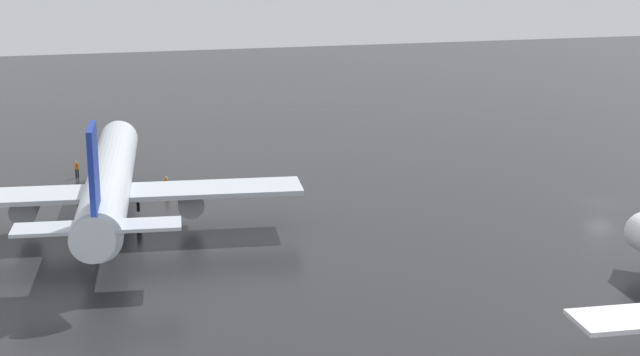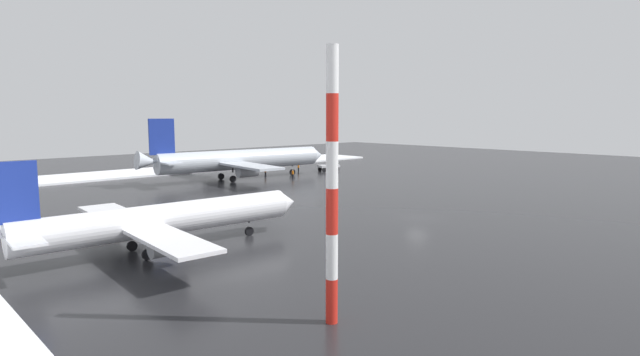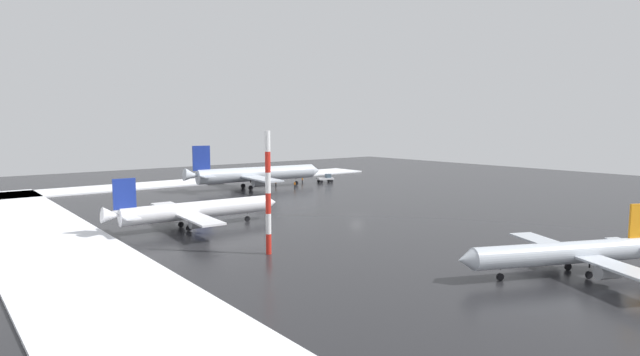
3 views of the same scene
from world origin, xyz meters
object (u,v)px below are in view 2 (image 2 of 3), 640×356
object	(u,v)px
ground_crew_mid_apron	(293,174)
antenna_mast	(332,188)
airplane_foreground_jet	(158,220)
pushback_tug	(330,165)
airplane_distant_tail	(238,160)
ground_crew_near_tug	(265,172)
ground_crew_by_nose_gear	(298,167)

from	to	relation	value
ground_crew_mid_apron	antenna_mast	xyz separation A→B (m)	(52.81, -42.07, 7.00)
airplane_foreground_jet	ground_crew_mid_apron	distance (m)	52.79
pushback_tug	ground_crew_mid_apron	world-z (taller)	pushback_tug
antenna_mast	airplane_distant_tail	bearing A→B (deg)	150.31
airplane_foreground_jet	pushback_tug	distance (m)	66.85
ground_crew_near_tug	antenna_mast	distance (m)	71.76
pushback_tug	airplane_foreground_jet	bearing A→B (deg)	-133.47
pushback_tug	ground_crew_near_tug	bearing A→B (deg)	-172.70
ground_crew_by_nose_gear	antenna_mast	bearing A→B (deg)	-127.29
ground_crew_by_nose_gear	ground_crew_near_tug	distance (m)	10.56
pushback_tug	ground_crew_mid_apron	xyz separation A→B (m)	(4.24, -14.14, -0.31)
airplane_foreground_jet	antenna_mast	world-z (taller)	antenna_mast
ground_crew_mid_apron	antenna_mast	world-z (taller)	antenna_mast
pushback_tug	ground_crew_by_nose_gear	distance (m)	6.83
pushback_tug	ground_crew_mid_apron	distance (m)	14.76
airplane_foreground_jet	ground_crew_by_nose_gear	xyz separation A→B (m)	(-39.50, 50.95, -1.92)
ground_crew_by_nose_gear	airplane_distant_tail	bearing A→B (deg)	-169.24
airplane_distant_tail	ground_crew_near_tug	distance (m)	7.51
pushback_tug	ground_crew_mid_apron	size ratio (longest dim) A/B	2.92
pushback_tug	antenna_mast	world-z (taller)	antenna_mast
airplane_distant_tail	antenna_mast	world-z (taller)	antenna_mast
airplane_distant_tail	pushback_tug	size ratio (longest dim) A/B	7.78
pushback_tug	antenna_mast	distance (m)	80.36
airplane_distant_tail	ground_crew_by_nose_gear	distance (m)	17.73
ground_crew_by_nose_gear	ground_crew_mid_apron	size ratio (longest dim) A/B	1.00
ground_crew_mid_apron	antenna_mast	size ratio (longest dim) A/B	0.11
antenna_mast	ground_crew_mid_apron	bearing A→B (deg)	141.46
ground_crew_by_nose_gear	ground_crew_mid_apron	distance (m)	11.79
airplane_foreground_jet	ground_crew_near_tug	size ratio (longest dim) A/B	17.21
airplane_foreground_jet	ground_crew_near_tug	world-z (taller)	airplane_foreground_jet
ground_crew_near_tug	antenna_mast	bearing A→B (deg)	-28.22
airplane_distant_tail	airplane_foreground_jet	bearing A→B (deg)	-126.23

